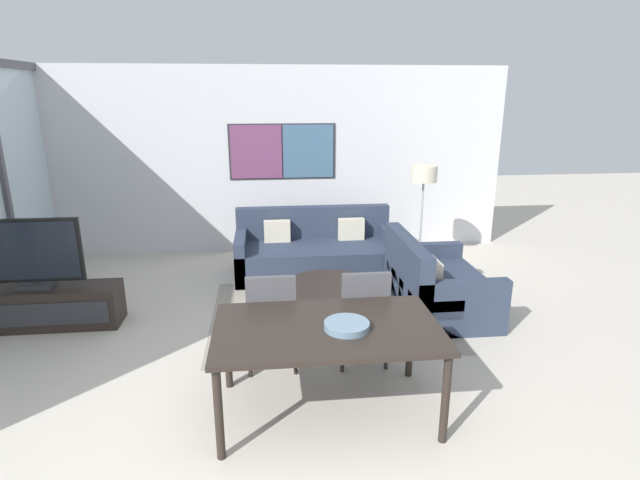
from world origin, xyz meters
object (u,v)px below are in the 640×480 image
at_px(dining_chair_centre, 363,312).
at_px(fruit_bowl, 347,325).
at_px(coffee_table, 328,292).
at_px(dining_chair_left, 271,316).
at_px(floor_lamp, 424,182).
at_px(sofa_main, 315,253).
at_px(dining_table, 327,334).
at_px(tv_console, 40,307).
at_px(sofa_side, 433,287).
at_px(television, 31,254).

bearing_deg(dining_chair_centre, fruit_bowl, -110.07).
distance_m(coffee_table, dining_chair_left, 1.28).
xyz_separation_m(coffee_table, floor_lamp, (1.47, 1.38, 0.98)).
bearing_deg(sofa_main, dining_chair_left, -104.44).
bearing_deg(dining_table, coffee_table, 82.57).
distance_m(tv_console, fruit_bowl, 3.58).
height_order(sofa_side, floor_lamp, floor_lamp).
distance_m(dining_table, dining_chair_left, 0.82).
bearing_deg(floor_lamp, dining_table, -118.45).
distance_m(coffee_table, fruit_bowl, 1.90).
relative_size(tv_console, dining_chair_left, 1.77).
height_order(sofa_main, coffee_table, sofa_main).
bearing_deg(tv_console, sofa_side, -0.75).
height_order(tv_console, dining_chair_left, dining_chair_left).
bearing_deg(fruit_bowl, television, 147.87).
height_order(dining_table, fruit_bowl, fruit_bowl).
bearing_deg(sofa_side, dining_chair_centre, 136.50).
xyz_separation_m(television, sofa_main, (3.09, 1.35, -0.53)).
bearing_deg(fruit_bowl, dining_chair_centre, 69.93).
bearing_deg(dining_chair_left, sofa_main, 75.56).
relative_size(sofa_main, sofa_side, 1.51).
bearing_deg(coffee_table, floor_lamp, 43.06).
distance_m(television, sofa_side, 4.32).
bearing_deg(sofa_side, television, 89.24).
xyz_separation_m(sofa_main, floor_lamp, (1.47, -0.03, 0.97)).
distance_m(sofa_main, sofa_side, 1.85).
height_order(dining_table, dining_chair_centre, dining_chair_centre).
xyz_separation_m(dining_table, dining_chair_left, (-0.41, 0.69, -0.15)).
bearing_deg(dining_table, sofa_main, 85.84).
bearing_deg(tv_console, coffee_table, -0.94).
bearing_deg(tv_console, dining_table, -32.50).
height_order(tv_console, fruit_bowl, fruit_bowl).
height_order(tv_console, floor_lamp, floor_lamp).
bearing_deg(dining_chair_centre, dining_table, -120.92).
distance_m(dining_chair_centre, fruit_bowl, 0.83).
relative_size(television, sofa_main, 0.47).
relative_size(television, floor_lamp, 0.70).
height_order(dining_chair_left, dining_chair_centre, same).
height_order(coffee_table, fruit_bowl, fruit_bowl).
relative_size(sofa_side, fruit_bowl, 4.24).
bearing_deg(dining_chair_left, floor_lamp, 49.29).
distance_m(tv_console, television, 0.59).
bearing_deg(fruit_bowl, tv_console, 147.88).
bearing_deg(fruit_bowl, floor_lamp, 63.95).
height_order(television, sofa_main, television).
xyz_separation_m(tv_console, floor_lamp, (4.56, 1.33, 1.03)).
xyz_separation_m(sofa_main, dining_chair_left, (-0.64, -2.48, 0.24)).
xyz_separation_m(dining_chair_centre, floor_lamp, (1.30, 2.46, 0.73)).
relative_size(dining_chair_left, floor_lamp, 0.64).
bearing_deg(fruit_bowl, sofa_main, 88.35).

